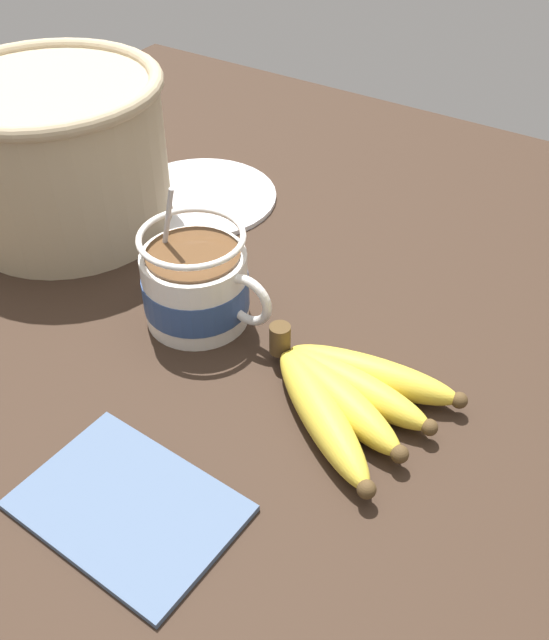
% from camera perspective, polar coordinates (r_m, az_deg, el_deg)
% --- Properties ---
extents(table, '(1.17, 1.17, 0.03)m').
position_cam_1_polar(table, '(0.72, -3.81, -1.55)').
color(table, '#332319').
rests_on(table, ground).
extents(coffee_mug, '(0.14, 0.11, 0.14)m').
position_cam_1_polar(coffee_mug, '(0.70, -6.37, 2.69)').
color(coffee_mug, white).
rests_on(coffee_mug, table).
extents(banana_bunch, '(0.18, 0.16, 0.04)m').
position_cam_1_polar(banana_bunch, '(0.63, 5.75, -5.93)').
color(banana_bunch, '#4C381E').
rests_on(banana_bunch, table).
extents(woven_basket, '(0.25, 0.25, 0.18)m').
position_cam_1_polar(woven_basket, '(0.86, -16.92, 12.86)').
color(woven_basket, tan).
rests_on(woven_basket, table).
extents(napkin, '(0.17, 0.12, 0.01)m').
position_cam_1_polar(napkin, '(0.58, -11.61, -14.42)').
color(napkin, slate).
rests_on(napkin, table).
extents(small_plate, '(0.19, 0.19, 0.01)m').
position_cam_1_polar(small_plate, '(0.92, -5.98, 9.79)').
color(small_plate, white).
rests_on(small_plate, table).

